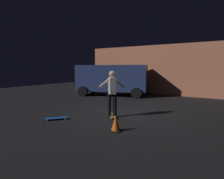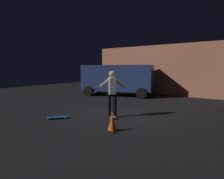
% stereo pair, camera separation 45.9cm
% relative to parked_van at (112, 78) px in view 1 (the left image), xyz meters
% --- Properties ---
extents(ground_plane, '(28.00, 28.00, 0.00)m').
position_rel_parked_van_xyz_m(ground_plane, '(3.11, -4.25, -1.16)').
color(ground_plane, black).
extents(low_building, '(10.44, 3.23, 3.41)m').
position_rel_parked_van_xyz_m(low_building, '(2.34, 3.55, 0.55)').
color(low_building, '#B76B4C').
rests_on(low_building, ground_plane).
extents(parked_van, '(4.96, 3.39, 2.03)m').
position_rel_parked_van_xyz_m(parked_van, '(0.00, 0.00, 0.00)').
color(parked_van, navy).
rests_on(parked_van, ground_plane).
extents(skateboard_ridden, '(0.68, 0.70, 0.07)m').
position_rel_parked_van_xyz_m(skateboard_ridden, '(3.10, -4.98, -1.11)').
color(skateboard_ridden, olive).
rests_on(skateboard_ridden, ground_plane).
extents(skateboard_spare, '(0.66, 0.73, 0.07)m').
position_rel_parked_van_xyz_m(skateboard_spare, '(1.61, -6.36, -1.11)').
color(skateboard_spare, '#1959B2').
rests_on(skateboard_spare, ground_plane).
extents(skater, '(0.78, 0.74, 1.67)m').
position_rel_parked_van_xyz_m(skater, '(3.10, -4.98, -0.12)').
color(skater, black).
rests_on(skater, skateboard_ridden).
extents(traffic_cone, '(0.34, 0.34, 0.46)m').
position_rel_parked_van_xyz_m(traffic_cone, '(4.03, -6.27, -0.95)').
color(traffic_cone, black).
rests_on(traffic_cone, ground_plane).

